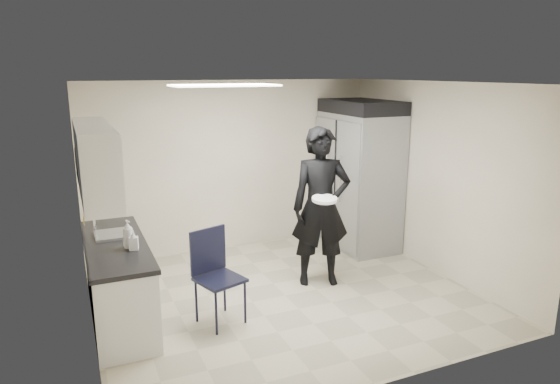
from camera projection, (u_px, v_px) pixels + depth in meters
name	position (u px, v px, depth m)	size (l,w,h in m)	color
floor	(285.00, 296.00, 6.23)	(4.50, 4.50, 0.00)	#B8AD90
ceiling	(286.00, 83.00, 5.61)	(4.50, 4.50, 0.00)	silver
back_wall	(233.00, 166.00, 7.70)	(4.50, 4.50, 0.00)	beige
left_wall	(83.00, 216.00, 5.05)	(4.00, 4.00, 0.00)	beige
right_wall	(436.00, 179.00, 6.79)	(4.00, 4.00, 0.00)	beige
ceiling_panel	(224.00, 85.00, 5.74)	(1.20, 0.60, 0.02)	white
lower_counter	(118.00, 283.00, 5.55)	(0.60, 1.90, 0.86)	silver
countertop	(115.00, 245.00, 5.44)	(0.64, 1.95, 0.05)	black
sink	(115.00, 239.00, 5.68)	(0.42, 0.40, 0.14)	gray
faucet	(95.00, 229.00, 5.57)	(0.02, 0.02, 0.24)	silver
upper_cabinets	(95.00, 161.00, 5.17)	(0.35, 1.80, 0.75)	silver
towel_dispenser	(85.00, 162.00, 6.22)	(0.22, 0.30, 0.35)	black
notice_sticker_left	(84.00, 221.00, 5.16)	(0.00, 0.12, 0.07)	yellow
notice_sticker_right	(83.00, 220.00, 5.35)	(0.00, 0.12, 0.07)	yellow
commercial_fridge	(359.00, 181.00, 7.82)	(0.80, 1.35, 2.10)	gray
fridge_compressor	(362.00, 107.00, 7.55)	(0.80, 1.35, 0.20)	black
folding_chair	(220.00, 280.00, 5.45)	(0.45, 0.45, 1.02)	black
man_tuxedo	(321.00, 207.00, 6.39)	(0.76, 0.50, 2.06)	black
bucket_lid	(325.00, 199.00, 6.11)	(0.31, 0.31, 0.04)	white
soap_bottle_a	(128.00, 234.00, 5.26)	(0.12, 0.12, 0.30)	white
soap_bottle_b	(133.00, 240.00, 5.21)	(0.09, 0.09, 0.21)	#AAA8B4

